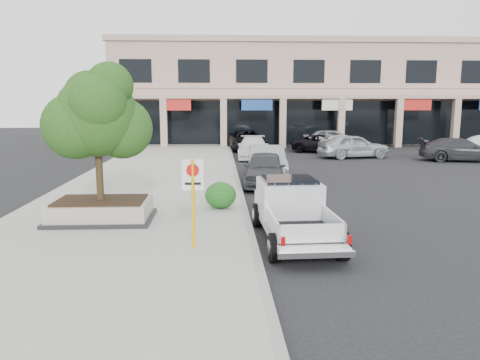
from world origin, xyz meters
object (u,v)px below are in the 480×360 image
(planter, at_px, (101,210))
(curb_car_c, at_px, (253,148))
(lot_car_c, at_px, (461,150))
(lot_car_b, at_px, (346,144))
(curb_car_d, at_px, (247,140))
(lot_car_e, at_px, (332,139))
(pickup_truck, at_px, (295,212))
(lot_car_a, at_px, (353,146))
(curb_car_a, at_px, (265,169))
(curb_car_b, at_px, (267,162))
(no_parking_sign, at_px, (193,191))
(lot_car_d, at_px, (324,144))
(planter_tree, at_px, (102,116))

(planter, distance_m, curb_car_c, 18.56)
(lot_car_c, bearing_deg, lot_car_b, 60.99)
(curb_car_d, xyz_separation_m, lot_car_b, (7.44, -2.38, -0.14))
(curb_car_c, distance_m, lot_car_e, 9.46)
(pickup_truck, distance_m, lot_car_a, 20.68)
(lot_car_a, xyz_separation_m, lot_car_e, (0.10, 6.42, -0.00))
(planter, height_order, curb_car_a, curb_car_a)
(pickup_truck, height_order, lot_car_e, lot_car_e)
(pickup_truck, distance_m, curb_car_a, 8.77)
(curb_car_b, relative_size, lot_car_a, 1.02)
(curb_car_d, distance_m, lot_car_a, 8.98)
(curb_car_c, height_order, lot_car_b, curb_car_c)
(no_parking_sign, relative_size, curb_car_b, 0.46)
(lot_car_c, relative_size, lot_car_d, 1.07)
(pickup_truck, relative_size, lot_car_e, 1.07)
(lot_car_a, distance_m, lot_car_d, 3.82)
(curb_car_a, relative_size, lot_car_c, 0.89)
(lot_car_d, bearing_deg, lot_car_b, -81.42)
(curb_car_b, height_order, lot_car_e, lot_car_e)
(pickup_truck, bearing_deg, curb_car_a, 87.63)
(curb_car_d, height_order, lot_car_c, curb_car_d)
(planter_tree, xyz_separation_m, lot_car_a, (12.96, 17.22, -2.58))
(curb_car_d, xyz_separation_m, lot_car_a, (7.05, -5.57, 0.03))
(curb_car_b, xyz_separation_m, lot_car_d, (5.64, 11.98, -0.15))
(curb_car_c, height_order, lot_car_c, lot_car_c)
(lot_car_c, bearing_deg, no_parking_sign, 149.31)
(no_parking_sign, relative_size, curb_car_c, 0.45)
(lot_car_b, bearing_deg, lot_car_d, 93.77)
(planter, xyz_separation_m, curb_car_a, (5.86, 6.78, 0.31))
(lot_car_a, relative_size, lot_car_b, 1.22)
(lot_car_d, bearing_deg, pickup_truck, -172.26)
(lot_car_d, xyz_separation_m, lot_car_e, (1.38, 2.83, 0.15))
(planter_tree, bearing_deg, planter, -131.03)
(curb_car_b, height_order, curb_car_d, curb_car_b)
(lot_car_a, height_order, lot_car_c, lot_car_a)
(no_parking_sign, bearing_deg, curb_car_d, 83.45)
(curb_car_d, bearing_deg, lot_car_e, 1.90)
(curb_car_c, bearing_deg, pickup_truck, -87.21)
(pickup_truck, distance_m, lot_car_c, 22.12)
(pickup_truck, relative_size, curb_car_d, 0.90)
(curb_car_d, relative_size, lot_car_b, 1.44)
(planter_tree, height_order, curb_car_a, planter_tree)
(lot_car_e, bearing_deg, curb_car_c, 147.50)
(no_parking_sign, relative_size, lot_car_d, 0.47)
(curb_car_c, bearing_deg, lot_car_a, 2.47)
(lot_car_d, bearing_deg, curb_car_d, 93.47)
(pickup_truck, bearing_deg, curb_car_b, 86.02)
(curb_car_a, xyz_separation_m, lot_car_a, (7.23, 10.59, 0.04))
(curb_car_a, bearing_deg, lot_car_c, 38.28)
(pickup_truck, bearing_deg, lot_car_c, 49.17)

